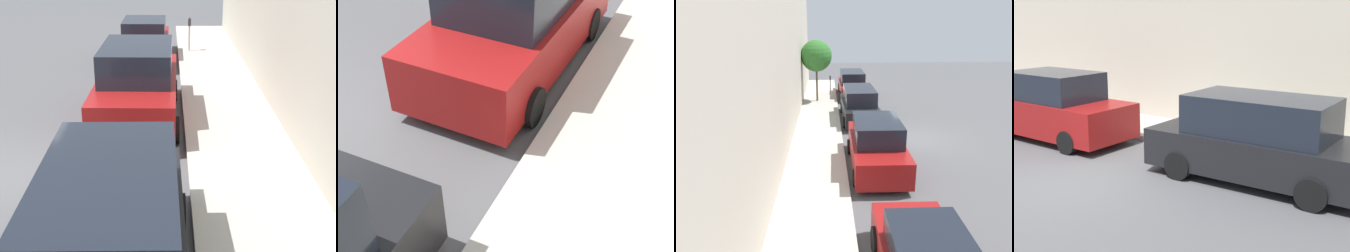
% 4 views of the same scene
% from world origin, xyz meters
% --- Properties ---
extents(ground_plane, '(60.00, 60.00, 0.00)m').
position_xyz_m(ground_plane, '(0.00, 0.00, 0.00)').
color(ground_plane, '#515154').
extents(sidewalk, '(2.40, 32.00, 0.15)m').
position_xyz_m(sidewalk, '(4.70, 0.00, 0.07)').
color(sidewalk, '#B2ADA3').
rests_on(sidewalk, ground_plane).
extents(parked_minivan_second, '(2.02, 4.92, 1.90)m').
position_xyz_m(parked_minivan_second, '(2.36, -3.42, 0.92)').
color(parked_minivan_second, black).
rests_on(parked_minivan_second, ground_plane).
extents(parked_suv_third, '(2.08, 4.84, 1.98)m').
position_xyz_m(parked_suv_third, '(2.32, 3.10, 0.93)').
color(parked_suv_third, maroon).
rests_on(parked_suv_third, ground_plane).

